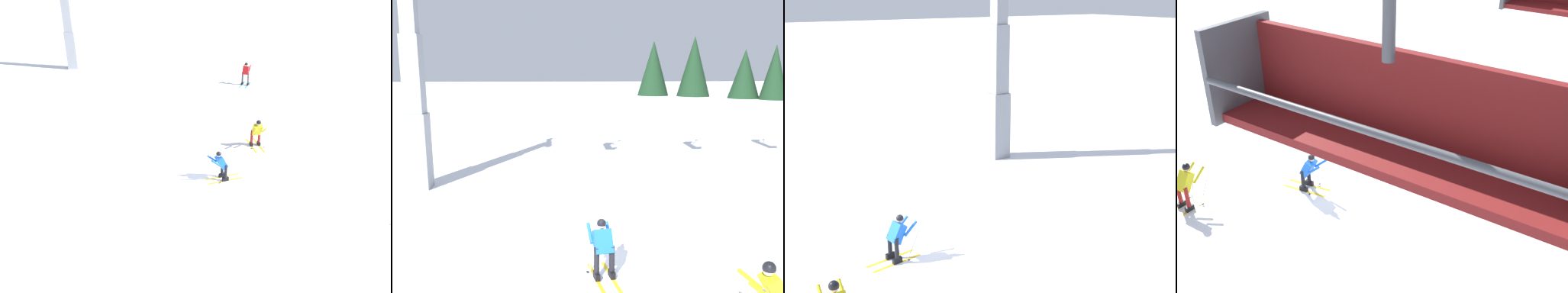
# 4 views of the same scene
# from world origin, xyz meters

# --- Properties ---
(ground_plane) EXTENTS (260.00, 260.00, 0.00)m
(ground_plane) POSITION_xyz_m (0.00, 0.00, 0.00)
(ground_plane) COLOR white
(skier_carving_main) EXTENTS (0.82, 1.64, 1.47)m
(skier_carving_main) POSITION_xyz_m (-0.18, -0.51, 0.76)
(skier_carving_main) COLOR yellow
(skier_carving_main) RESTS_ON ground_plane
(lift_tower_far) EXTENTS (0.80, 2.55, 9.65)m
(lift_tower_far) POSITION_xyz_m (20.40, 7.30, 3.99)
(lift_tower_far) COLOR gray
(lift_tower_far) RESTS_ON ground_plane
(skier_distant_uphill) EXTENTS (1.64, 1.31, 1.69)m
(skier_distant_uphill) POSITION_xyz_m (13.02, -5.69, 0.96)
(skier_distant_uphill) COLOR #198CCC
(skier_distant_uphill) RESTS_ON ground_plane
(skier_distant_downhill) EXTENTS (1.72, 0.71, 1.63)m
(skier_distant_downhill) POSITION_xyz_m (2.64, -3.04, 0.86)
(skier_distant_downhill) COLOR yellow
(skier_distant_downhill) RESTS_ON ground_plane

